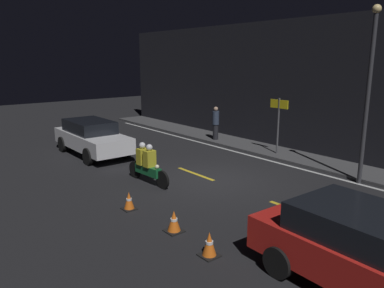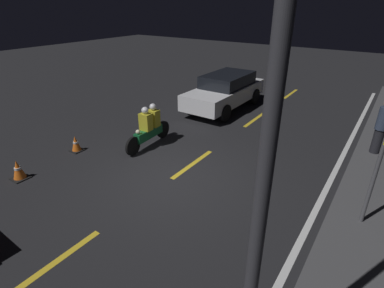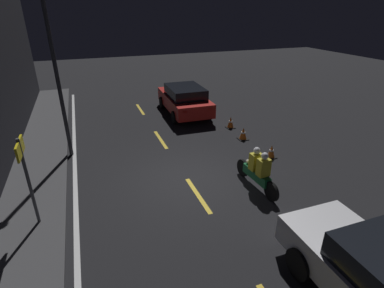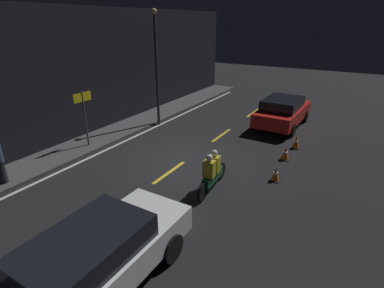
{
  "view_description": "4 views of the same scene",
  "coord_description": "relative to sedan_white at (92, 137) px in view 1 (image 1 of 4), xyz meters",
  "views": [
    {
      "loc": [
        9.14,
        -8.36,
        4.12
      ],
      "look_at": [
        -0.94,
        -0.21,
        1.17
      ],
      "focal_mm": 35.0,
      "sensor_mm": 36.0,
      "label": 1
    },
    {
      "loc": [
        5.36,
        4.35,
        4.33
      ],
      "look_at": [
        -0.61,
        0.24,
        0.87
      ],
      "focal_mm": 28.0,
      "sensor_mm": 36.0,
      "label": 2
    },
    {
      "loc": [
        -8.19,
        2.84,
        5.3
      ],
      "look_at": [
        0.03,
        -0.19,
        1.26
      ],
      "focal_mm": 28.0,
      "sensor_mm": 36.0,
      "label": 3
    },
    {
      "loc": [
        -9.07,
        -5.75,
        5.22
      ],
      "look_at": [
        0.29,
        -0.22,
        0.72
      ],
      "focal_mm": 28.0,
      "sensor_mm": 36.0,
      "label": 4
    }
  ],
  "objects": [
    {
      "name": "traffic_cone_far",
      "position": [
        9.78,
        -1.78,
        -0.54
      ],
      "size": [
        0.4,
        0.4,
        0.55
      ],
      "color": "black",
      "rests_on": "ground"
    },
    {
      "name": "lane_dash_b",
      "position": [
        0.56,
        1.72,
        -0.81
      ],
      "size": [
        2.0,
        0.14,
        0.01
      ],
      "color": "gold",
      "rests_on": "ground"
    },
    {
      "name": "pedestrian",
      "position": [
        1.42,
        6.04,
        0.15
      ],
      "size": [
        0.34,
        0.34,
        1.68
      ],
      "color": "black",
      "rests_on": "raised_curb"
    },
    {
      "name": "traffic_cone_near",
      "position": [
        6.45,
        -1.83,
        -0.56
      ],
      "size": [
        0.37,
        0.37,
        0.51
      ],
      "color": "black",
      "rests_on": "ground"
    },
    {
      "name": "taxi_red",
      "position": [
        12.51,
        -0.4,
        -0.01
      ],
      "size": [
        4.35,
        2.13,
        1.52
      ],
      "rotation": [
        0.0,
        0.0,
        -0.03
      ],
      "color": "red",
      "rests_on": "ground"
    },
    {
      "name": "traffic_cone_mid",
      "position": [
        8.36,
        -1.67,
        -0.55
      ],
      "size": [
        0.42,
        0.42,
        0.54
      ],
      "color": "black",
      "rests_on": "ground"
    },
    {
      "name": "shop_sign",
      "position": [
        5.23,
        6.18,
        0.98
      ],
      "size": [
        0.9,
        0.08,
        2.4
      ],
      "color": "#4C4C51",
      "rests_on": "raised_curb"
    },
    {
      "name": "lane_dash_a",
      "position": [
        -3.94,
        1.72,
        -0.81
      ],
      "size": [
        2.0,
        0.14,
        0.01
      ],
      "color": "gold",
      "rests_on": "ground"
    },
    {
      "name": "raised_curb",
      "position": [
        6.06,
        6.45,
        -0.76
      ],
      "size": [
        28.0,
        1.84,
        0.11
      ],
      "color": "#424244",
      "rests_on": "ground"
    },
    {
      "name": "motorcycle",
      "position": [
        4.78,
        -0.18,
        -0.17
      ],
      "size": [
        2.17,
        0.4,
        1.37
      ],
      "rotation": [
        0.0,
        0.0,
        0.06
      ],
      "color": "black",
      "rests_on": "ground"
    },
    {
      "name": "street_lamp",
      "position": [
        9.37,
        5.38,
        2.42
      ],
      "size": [
        0.28,
        0.28,
        5.76
      ],
      "color": "#333338",
      "rests_on": "ground"
    },
    {
      "name": "lane_dash_d",
      "position": [
        9.56,
        1.72,
        -0.81
      ],
      "size": [
        2.0,
        0.14,
        0.01
      ],
      "color": "gold",
      "rests_on": "ground"
    },
    {
      "name": "lane_solid_kerb",
      "position": [
        6.06,
        5.28,
        -0.81
      ],
      "size": [
        25.2,
        0.14,
        0.01
      ],
      "color": "silver",
      "rests_on": "ground"
    },
    {
      "name": "lane_dash_c",
      "position": [
        5.06,
        1.72,
        -0.81
      ],
      "size": [
        2.0,
        0.14,
        0.01
      ],
      "color": "gold",
      "rests_on": "ground"
    },
    {
      "name": "building_front",
      "position": [
        6.06,
        7.52,
        2.11
      ],
      "size": [
        28.0,
        0.3,
        5.85
      ],
      "color": "black",
      "rests_on": "ground"
    },
    {
      "name": "sedan_white",
      "position": [
        0.0,
        0.0,
        0.0
      ],
      "size": [
        4.56,
        1.87,
        1.51
      ],
      "rotation": [
        0.0,
        0.0,
        -0.01
      ],
      "color": "silver",
      "rests_on": "ground"
    },
    {
      "name": "ground_plane",
      "position": [
        6.06,
        1.72,
        -0.81
      ],
      "size": [
        56.0,
        56.0,
        0.0
      ],
      "primitive_type": "plane",
      "color": "black"
    }
  ]
}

